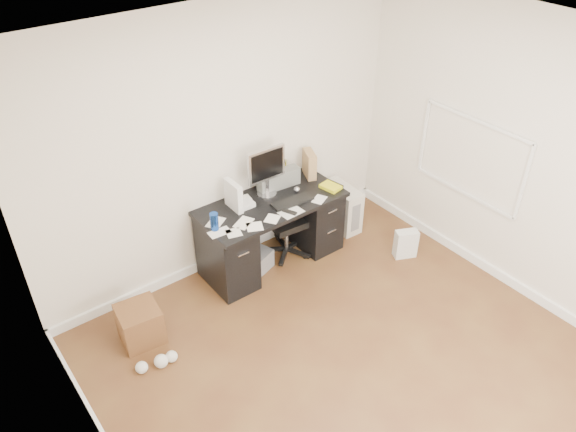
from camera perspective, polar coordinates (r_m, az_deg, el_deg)
name	(u,v)px	position (r m, az deg, el deg)	size (l,w,h in m)	color
ground	(357,371)	(5.03, 7.03, -15.32)	(4.00, 4.00, 0.00)	#4E2A19
room_shell	(374,208)	(3.95, 8.76, 0.80)	(4.02, 4.02, 2.71)	white
desk	(272,230)	(5.82, -1.67, -1.44)	(1.50, 0.70, 0.75)	black
loose_papers	(258,211)	(5.49, -3.10, 0.51)	(1.10, 0.60, 0.00)	silver
lcd_monitor	(266,172)	(5.60, -2.23, 4.50)	(0.42, 0.24, 0.53)	#A9A9AE
keyboard	(292,202)	(5.60, 0.45, 1.48)	(0.43, 0.15, 0.02)	black
computer_mouse	(297,190)	(5.75, 0.90, 2.69)	(0.07, 0.07, 0.07)	#A9A9AE
travel_mug	(214,222)	(5.23, -7.50, -0.57)	(0.08, 0.08, 0.18)	#163D99
white_binder	(233,196)	(5.47, -5.56, 2.06)	(0.12, 0.26, 0.30)	silver
magazine_file	(309,164)	(5.99, 2.19, 5.30)	(0.12, 0.24, 0.28)	#936C47
pen_cup	(284,171)	(5.89, -0.39, 4.63)	(0.11, 0.11, 0.26)	#513217
yellow_book	(331,187)	(5.85, 4.39, 3.00)	(0.16, 0.20, 0.03)	yellow
paper_remote	(291,211)	(5.46, 0.31, 0.49)	(0.23, 0.18, 0.02)	silver
office_chair	(286,216)	(5.90, -0.17, 0.00)	(0.53, 0.53, 0.94)	#555755
pc_tower	(341,207)	(6.46, 5.43, 0.94)	(0.23, 0.51, 0.51)	beige
shopping_bag	(406,244)	(6.15, 11.87, -2.77)	(0.24, 0.17, 0.32)	silver
wicker_basket	(140,324)	(5.29, -14.79, -10.55)	(0.36, 0.36, 0.36)	#503218
desk_printer	(253,261)	(5.89, -3.58, -4.62)	(0.36, 0.30, 0.21)	slate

